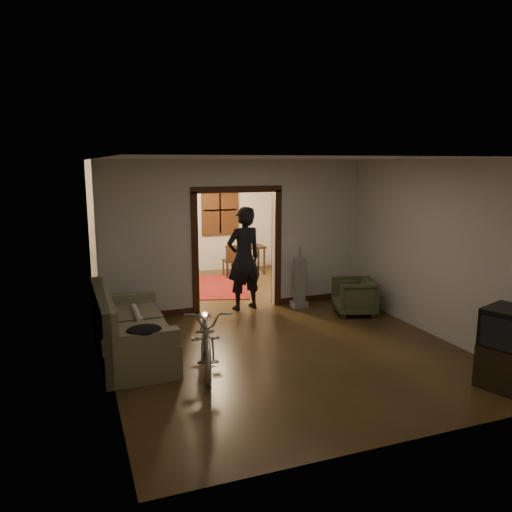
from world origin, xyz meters
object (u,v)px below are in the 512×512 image
sofa (132,323)px  armchair (354,296)px  locker (149,243)px  bicycle (207,335)px  desk (246,260)px  person (244,258)px

sofa → armchair: size_ratio=2.92×
armchair → locker: bearing=-127.7°
bicycle → desk: 5.77m
sofa → armchair: bearing=7.9°
sofa → armchair: sofa is taller
locker → desk: bearing=-2.8°
bicycle → person: person is taller
sofa → bicycle: bearing=-40.2°
desk → locker: bearing=-177.8°
person → sofa: bearing=24.5°
sofa → armchair: (4.05, 0.66, -0.16)m
sofa → desk: bearing=52.5°
bicycle → armchair: size_ratio=2.38×
armchair → desk: size_ratio=0.78×
bicycle → person: (1.36, 2.41, 0.52)m
locker → person: bearing=-61.3°
locker → desk: 2.40m
bicycle → desk: size_ratio=1.86×
bicycle → armchair: bearing=36.2°
bicycle → person: 2.82m
armchair → desk: bearing=-152.4°
person → locker: size_ratio=1.14×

